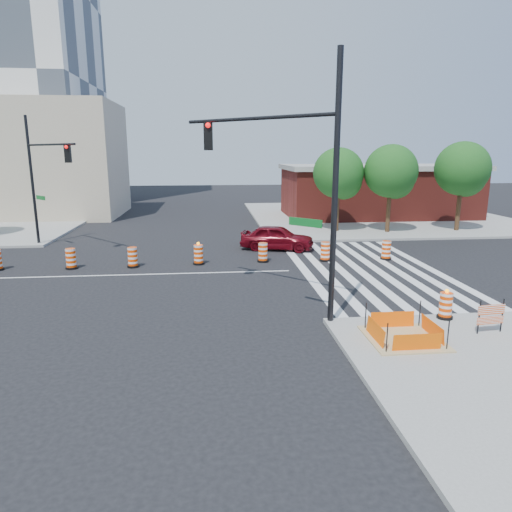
% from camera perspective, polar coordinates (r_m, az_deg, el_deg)
% --- Properties ---
extents(ground, '(120.00, 120.00, 0.00)m').
position_cam_1_polar(ground, '(22.43, -13.82, -2.26)').
color(ground, black).
rests_on(ground, ground).
extents(sidewalk_ne, '(22.00, 22.00, 0.15)m').
position_cam_1_polar(sidewalk_ne, '(42.50, 14.73, 4.84)').
color(sidewalk_ne, gray).
rests_on(sidewalk_ne, ground).
extents(crosswalk_east, '(6.75, 13.50, 0.01)m').
position_cam_1_polar(crosswalk_east, '(23.50, 13.64, -1.55)').
color(crosswalk_east, silver).
rests_on(crosswalk_east, ground).
extents(lane_centerline, '(14.00, 0.12, 0.01)m').
position_cam_1_polar(lane_centerline, '(22.43, -13.82, -2.24)').
color(lane_centerline, silver).
rests_on(lane_centerline, ground).
extents(excavation_pit, '(2.20, 2.20, 0.90)m').
position_cam_1_polar(excavation_pit, '(14.78, 17.96, -9.60)').
color(excavation_pit, tan).
rests_on(excavation_pit, ground).
extents(brick_storefront, '(16.50, 8.50, 4.60)m').
position_cam_1_polar(brick_storefront, '(42.26, 14.90, 7.85)').
color(brick_storefront, maroon).
rests_on(brick_storefront, ground).
extents(beige_midrise, '(14.00, 10.00, 10.00)m').
position_cam_1_polar(beige_midrise, '(46.05, -25.51, 10.77)').
color(beige_midrise, '#BCAC8F').
rests_on(beige_midrise, ground).
extents(red_coupe, '(4.65, 2.91, 1.48)m').
position_cam_1_polar(red_coupe, '(27.23, 2.65, 2.34)').
color(red_coupe, '#5E0811').
rests_on(red_coupe, ground).
extents(signal_pole_se, '(4.83, 4.63, 8.65)m').
position_cam_1_polar(signal_pole_se, '(15.72, 4.06, 11.31)').
color(signal_pole_se, black).
rests_on(signal_pole_se, ground).
extents(signal_pole_nw, '(4.01, 4.40, 7.69)m').
position_cam_1_polar(signal_pole_nw, '(29.72, -25.14, 9.78)').
color(signal_pole_nw, black).
rests_on(signal_pole_nw, ground).
extents(pit_drum, '(0.53, 0.53, 1.05)m').
position_cam_1_polar(pit_drum, '(16.91, 22.62, -5.81)').
color(pit_drum, black).
rests_on(pit_drum, ground).
extents(barricade, '(0.93, 0.15, 1.09)m').
position_cam_1_polar(barricade, '(16.14, 27.30, -6.52)').
color(barricade, '#F24305').
rests_on(barricade, ground).
extents(tree_north_c, '(3.57, 3.55, 6.04)m').
position_cam_1_polar(tree_north_c, '(33.17, 10.30, 9.81)').
color(tree_north_c, '#382314').
rests_on(tree_north_c, ground).
extents(tree_north_d, '(3.68, 3.68, 6.25)m').
position_cam_1_polar(tree_north_d, '(33.55, 16.54, 9.77)').
color(tree_north_d, '#382314').
rests_on(tree_north_d, ground).
extents(tree_north_e, '(3.80, 3.80, 6.46)m').
position_cam_1_polar(tree_north_e, '(36.00, 24.39, 9.57)').
color(tree_north_e, '#382314').
rests_on(tree_north_e, ground).
extents(median_drum_2, '(0.60, 0.60, 1.02)m').
position_cam_1_polar(median_drum_2, '(24.55, -22.12, -0.39)').
color(median_drum_2, black).
rests_on(median_drum_2, ground).
extents(median_drum_3, '(0.60, 0.60, 1.02)m').
position_cam_1_polar(median_drum_3, '(23.88, -15.16, -0.23)').
color(median_drum_3, black).
rests_on(median_drum_3, ground).
extents(median_drum_4, '(0.60, 0.60, 1.18)m').
position_cam_1_polar(median_drum_4, '(23.84, -7.19, 0.12)').
color(median_drum_4, black).
rests_on(median_drum_4, ground).
extents(median_drum_5, '(0.60, 0.60, 1.02)m').
position_cam_1_polar(median_drum_5, '(24.18, 0.87, 0.38)').
color(median_drum_5, black).
rests_on(median_drum_5, ground).
extents(median_drum_6, '(0.60, 0.60, 1.02)m').
position_cam_1_polar(median_drum_6, '(24.67, 8.65, 0.49)').
color(median_drum_6, black).
rests_on(median_drum_6, ground).
extents(median_drum_7, '(0.60, 0.60, 1.02)m').
position_cam_1_polar(median_drum_7, '(25.70, 15.96, 0.63)').
color(median_drum_7, black).
rests_on(median_drum_7, ground).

